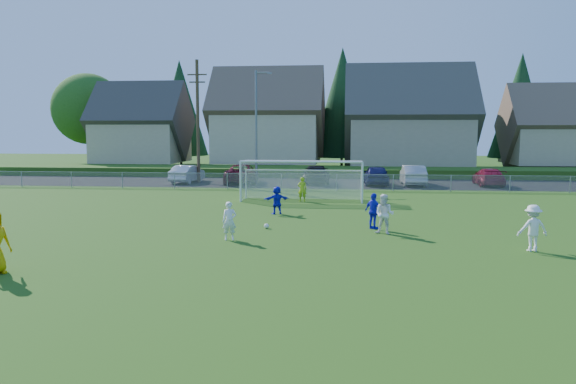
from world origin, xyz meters
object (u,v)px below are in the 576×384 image
Objects in this scene: car_d at (316,174)px; car_f at (413,175)px; soccer_ball at (266,226)px; player_white_c at (533,228)px; player_blue_b at (277,200)px; soccer_goal at (302,174)px; player_white_a at (229,221)px; player_white_b at (385,214)px; goalkeeper at (302,189)px; car_b at (187,174)px; car_e at (376,175)px; car_c at (242,174)px; car_g at (489,177)px; player_blue_a at (374,211)px.

car_f is at bearing 169.70° from car_d.
car_d is at bearing 87.55° from soccer_ball.
player_white_c reaches higher than car_f.
soccer_goal is (0.82, 5.79, 0.91)m from player_blue_b.
soccer_ball is at bearing 55.39° from player_white_a.
player_white_b is 1.12× the size of goalkeeper.
car_b is at bearing -52.90° from goalkeeper.
player_white_b reaches higher than car_d.
player_white_b reaches higher than car_e.
car_b is at bearing -59.66° from player_white_c.
car_c is at bearing 135.72° from player_white_b.
car_d is 13.53m from car_g.
car_g is (9.36, 21.66, -0.16)m from player_white_b.
player_white_c is 0.23× the size of soccer_goal.
player_blue_a is at bearing 95.69° from car_d.
car_d reaches higher than car_b.
soccer_ball is at bearing 83.10° from car_d.
soccer_goal reaches higher than player_blue_a.
car_g is (19.56, 0.07, -0.10)m from car_c.
soccer_goal is at bearing -121.43° from player_blue_b.
player_white_b is at bearing 108.27° from car_c.
player_blue_b is 17.10m from car_d.
car_g is at bearing 55.36° from soccer_ball.
car_b is at bearing 134.09° from soccer_goal.
player_white_c reaches higher than car_e.
car_c reaches higher than goalkeeper.
car_b is 0.94× the size of car_g.
soccer_goal is (0.73, 10.14, 1.52)m from soccer_ball.
car_c is at bearing 86.68° from player_white_a.
soccer_ball is 0.05× the size of car_e.
player_blue_a reaches higher than car_c.
player_blue_a is at bearing -44.63° from player_white_c.
soccer_ball is at bearing 72.80° from car_e.
player_white_b is 26.22m from car_b.
car_c is (-5.90, 11.24, 0.03)m from goalkeeper.
car_d reaches higher than soccer_ball.
soccer_ball is at bearing -94.11° from soccer_goal.
car_f is (8.60, 20.63, 0.67)m from soccer_ball.
goalkeeper is at bearing 54.53° from car_f.
player_white_b is at bearing 96.17° from car_d.
player_blue_a is 0.34× the size of car_g.
goalkeeper is 0.34× the size of car_b.
goalkeeper is 0.20× the size of soccer_goal.
car_d is at bearing -78.45° from player_white_c.
car_g is (24.13, -0.00, -0.05)m from car_b.
player_blue_b is 0.19× the size of soccer_goal.
car_e is (6.80, 23.25, 0.03)m from player_white_a.
player_blue_b is at bearing 68.61° from car_e.
car_b is at bearing -0.99° from car_f.
player_white_b is at bearing 4.48° from player_white_a.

